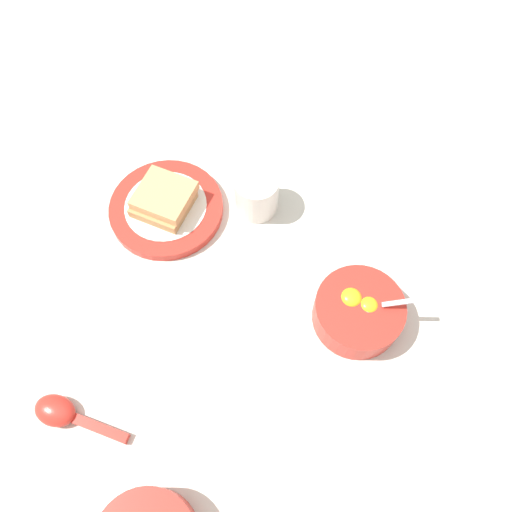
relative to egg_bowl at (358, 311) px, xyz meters
The scene contains 6 objects.
ground_plane 0.28m from the egg_bowl, 125.32° to the left, with size 3.00×3.00×0.00m, color beige.
egg_bowl is the anchor object (origin of this frame).
toast_plate 0.36m from the egg_bowl, 100.50° to the left, with size 0.19×0.19×0.02m.
toast_sandwich 0.36m from the egg_bowl, 100.45° to the left, with size 0.11×0.11×0.04m.
soup_spoon 0.44m from the egg_bowl, 151.84° to the left, with size 0.08×0.14×0.03m.
drinking_cup 0.25m from the egg_bowl, 79.51° to the left, with size 0.07×0.07×0.07m.
Camera 1 is at (-0.14, -0.29, 0.73)m, focal length 35.00 mm.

